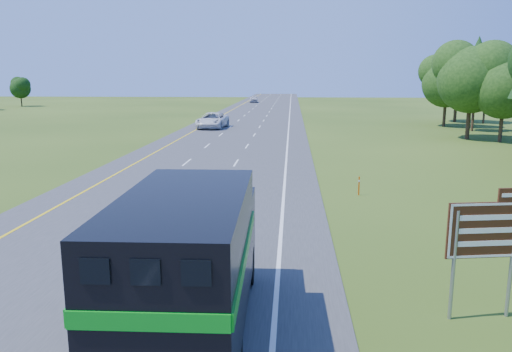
# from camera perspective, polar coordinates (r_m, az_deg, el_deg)

# --- Properties ---
(road) EXTENTS (15.00, 260.00, 0.04)m
(road) POSITION_cam_1_polar(r_m,az_deg,el_deg) (57.52, -1.79, 5.06)
(road) COLOR #38383A
(road) RESTS_ON ground
(lane_markings) EXTENTS (11.15, 260.00, 0.01)m
(lane_markings) POSITION_cam_1_polar(r_m,az_deg,el_deg) (57.52, -1.79, 5.08)
(lane_markings) COLOR yellow
(lane_markings) RESTS_ON road
(horse_truck) EXTENTS (2.86, 8.51, 3.74)m
(horse_truck) POSITION_cam_1_polar(r_m,az_deg,el_deg) (11.84, -7.49, -9.68)
(horse_truck) COLOR black
(horse_truck) RESTS_ON road
(white_suv) EXTENTS (3.56, 6.95, 1.88)m
(white_suv) POSITION_cam_1_polar(r_m,az_deg,el_deg) (61.92, -5.00, 6.36)
(white_suv) COLOR silver
(white_suv) RESTS_ON road
(far_car) EXTENTS (2.35, 5.09, 1.69)m
(far_car) POSITION_cam_1_polar(r_m,az_deg,el_deg) (123.38, -0.29, 8.79)
(far_car) COLOR #B9B9C1
(far_car) RESTS_ON road
(exit_sign) EXTENTS (2.05, 0.40, 3.50)m
(exit_sign) POSITION_cam_1_polar(r_m,az_deg,el_deg) (14.14, 24.88, -6.16)
(exit_sign) COLOR gray
(exit_sign) RESTS_ON ground
(delineator) EXTENTS (0.08, 0.05, 1.02)m
(delineator) POSITION_cam_1_polar(r_m,az_deg,el_deg) (27.26, 11.68, -1.04)
(delineator) COLOR #E2540B
(delineator) RESTS_ON ground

